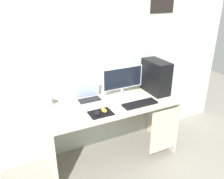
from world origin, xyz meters
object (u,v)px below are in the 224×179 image
(speaker, at_px, (49,102))
(mouse_left, at_px, (104,110))
(mouse_right, at_px, (97,113))
(pc_tower, at_px, (156,77))
(laptop, at_px, (89,97))
(monitor, at_px, (123,80))
(keyboard, at_px, (140,104))

(speaker, bearing_deg, mouse_left, -36.01)
(speaker, height_order, mouse_right, speaker)
(pc_tower, distance_m, laptop, 0.90)
(laptop, xyz_separation_m, mouse_right, (-0.05, -0.37, -0.02))
(monitor, relative_size, laptop, 1.76)
(pc_tower, bearing_deg, speaker, 173.06)
(pc_tower, bearing_deg, monitor, 164.78)
(monitor, relative_size, mouse_right, 5.73)
(pc_tower, relative_size, mouse_right, 4.42)
(keyboard, bearing_deg, speaker, 157.78)
(speaker, bearing_deg, keyboard, -22.22)
(monitor, height_order, keyboard, monitor)
(monitor, bearing_deg, laptop, 177.23)
(laptop, relative_size, mouse_left, 3.25)
(speaker, xyz_separation_m, mouse_left, (0.52, -0.38, -0.05))
(mouse_right, bearing_deg, pc_tower, 14.30)
(monitor, bearing_deg, pc_tower, -15.22)
(monitor, xyz_separation_m, keyboard, (0.05, -0.35, -0.19))
(pc_tower, relative_size, keyboard, 1.01)
(monitor, xyz_separation_m, mouse_right, (-0.50, -0.35, -0.18))
(mouse_right, bearing_deg, keyboard, 0.52)
(keyboard, bearing_deg, pc_tower, 31.33)
(mouse_right, bearing_deg, laptop, 81.86)
(speaker, height_order, keyboard, speaker)
(monitor, relative_size, keyboard, 1.31)
(monitor, height_order, laptop, monitor)
(speaker, xyz_separation_m, mouse_right, (0.42, -0.40, -0.05))
(pc_tower, height_order, mouse_left, pc_tower)
(laptop, distance_m, speaker, 0.48)
(monitor, height_order, mouse_right, monitor)
(monitor, relative_size, speaker, 3.87)
(pc_tower, xyz_separation_m, laptop, (-0.87, 0.14, -0.17))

